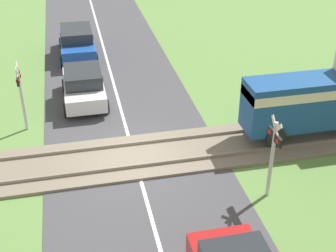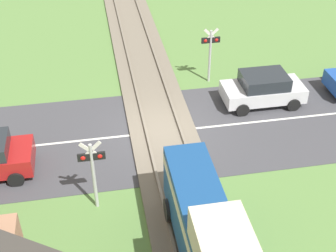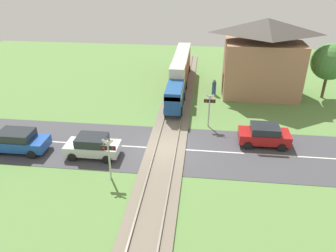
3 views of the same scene
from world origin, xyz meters
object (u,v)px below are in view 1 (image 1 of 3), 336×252
crossing_signal_west_approach (20,88)px  car_behind_queue (77,42)px  crossing_signal_east_approach (273,148)px  car_near_crossing (84,85)px

crossing_signal_west_approach → car_behind_queue: bearing=161.7°
crossing_signal_east_approach → crossing_signal_west_approach: bearing=-127.6°
car_behind_queue → car_near_crossing: bearing=0.0°
crossing_signal_west_approach → crossing_signal_east_approach: size_ratio=1.00×
car_near_crossing → crossing_signal_east_approach: bearing=34.0°
car_behind_queue → crossing_signal_west_approach: (7.32, -2.42, 1.00)m
car_behind_queue → crossing_signal_west_approach: 7.77m
car_behind_queue → crossing_signal_west_approach: bearing=-18.3°
car_near_crossing → crossing_signal_west_approach: size_ratio=1.30×
car_near_crossing → crossing_signal_east_approach: (7.84, 5.30, 1.03)m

